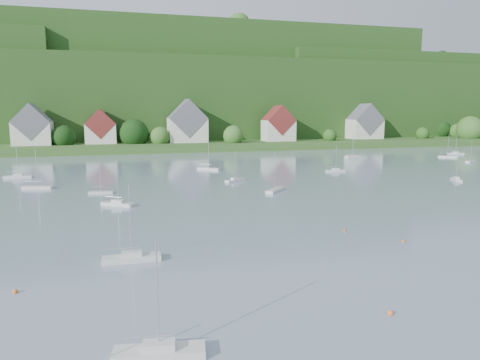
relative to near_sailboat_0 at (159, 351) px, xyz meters
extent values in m
cube|color=#2E5720|center=(20.95, 172.32, 1.06)|extent=(600.00, 60.00, 3.00)
cube|color=#1C3A12|center=(20.95, 247.32, 19.56)|extent=(620.00, 160.00, 40.00)
cube|color=#1C3A12|center=(30.95, 242.32, 27.56)|extent=(240.00, 130.00, 60.00)
cube|color=#1C3A12|center=(180.95, 227.32, 21.56)|extent=(200.00, 110.00, 48.00)
sphere|color=#2C5A21|center=(162.45, 152.55, 6.75)|extent=(12.88, 12.88, 12.88)
sphere|color=black|center=(160.30, 170.26, 5.96)|extent=(10.46, 10.46, 10.46)
sphere|color=#1F5018|center=(139.38, 157.22, 4.66)|extent=(6.45, 6.45, 6.45)
sphere|color=black|center=(172.96, 166.32, 6.03)|extent=(10.68, 10.68, 10.68)
sphere|color=#2C5A21|center=(14.16, 156.20, 5.22)|extent=(8.19, 8.19, 8.19)
sphere|color=#2C5A21|center=(174.92, 162.68, 5.97)|extent=(10.50, 10.50, 10.50)
sphere|color=#2C5A21|center=(-31.01, 158.39, 4.67)|extent=(6.49, 6.49, 6.49)
sphere|color=#2C5A21|center=(67.81, 164.41, 6.51)|extent=(12.16, 12.16, 12.16)
sphere|color=#2C5A21|center=(43.94, 152.26, 5.40)|extent=(8.73, 8.73, 8.73)
sphere|color=black|center=(-22.92, 158.19, 5.59)|extent=(9.32, 9.32, 9.32)
sphere|color=#1F5018|center=(88.79, 154.01, 4.59)|extent=(6.24, 6.24, 6.24)
sphere|color=black|center=(110.38, 166.86, 5.21)|extent=(8.16, 8.16, 8.16)
sphere|color=#2C5A21|center=(165.72, 164.64, 5.19)|extent=(8.09, 8.09, 8.09)
sphere|color=black|center=(3.95, 158.68, 6.44)|extent=(11.92, 11.92, 11.92)
sphere|color=black|center=(-47.21, 223.71, 50.82)|extent=(7.18, 7.18, 7.18)
sphere|color=#1F5018|center=(60.45, 227.35, 59.81)|extent=(12.83, 12.83, 12.83)
sphere|color=#2C5A21|center=(-18.97, 214.50, 58.99)|extent=(8.18, 8.18, 8.18)
sphere|color=#1F5018|center=(22.06, 251.98, 59.79)|extent=(12.73, 12.73, 12.73)
sphere|color=#1F5018|center=(104.35, 216.86, 59.57)|extent=(11.50, 11.50, 11.50)
sphere|color=#1F5018|center=(81.67, 247.21, 60.12)|extent=(14.65, 14.65, 14.65)
sphere|color=#2C5A21|center=(60.21, 203.61, 59.65)|extent=(11.95, 11.95, 11.95)
sphere|color=#1F5018|center=(140.40, 210.90, 59.27)|extent=(9.76, 9.76, 9.76)
sphere|color=#2C5A21|center=(-26.19, 246.62, 58.80)|extent=(7.07, 7.07, 7.07)
sphere|color=black|center=(17.48, 215.63, 59.00)|extent=(8.21, 8.21, 8.21)
sphere|color=#2C5A21|center=(-1.87, 239.42, 59.70)|extent=(12.24, 12.24, 12.24)
sphere|color=#2C5A21|center=(135.46, 215.30, 59.14)|extent=(9.00, 9.00, 9.00)
sphere|color=#1F5018|center=(121.98, 230.29, 58.97)|extent=(8.03, 8.03, 8.03)
sphere|color=#2C5A21|center=(197.60, 230.63, 47.23)|extent=(9.52, 9.52, 9.52)
sphere|color=#2C5A21|center=(121.43, 230.68, 48.18)|extent=(14.97, 14.97, 14.97)
sphere|color=black|center=(182.87, 201.18, 46.88)|extent=(7.52, 7.52, 7.52)
sphere|color=#1F5018|center=(99.62, 228.14, 47.27)|extent=(9.78, 9.78, 9.78)
sphere|color=#1F5018|center=(140.64, 227.03, 47.66)|extent=(12.02, 12.02, 12.02)
sphere|color=black|center=(158.85, 208.34, 47.58)|extent=(11.57, 11.57, 11.57)
sphere|color=#1F5018|center=(143.38, 195.06, 47.77)|extent=(12.65, 12.65, 12.65)
sphere|color=#2C5A21|center=(163.59, 200.69, 47.01)|extent=(8.28, 8.28, 8.28)
sphere|color=black|center=(188.85, 236.63, 46.87)|extent=(7.47, 7.47, 7.47)
sphere|color=#2C5A21|center=(120.09, 219.55, 47.22)|extent=(9.48, 9.48, 9.48)
sphere|color=black|center=(210.39, 243.54, 41.04)|extent=(8.43, 8.43, 8.43)
sphere|color=#1F5018|center=(-19.02, 234.46, 41.66)|extent=(12.01, 12.01, 12.01)
sphere|color=black|center=(203.02, 217.00, 41.93)|extent=(13.54, 13.54, 13.54)
sphere|color=black|center=(139.62, 224.68, 42.20)|extent=(15.08, 15.08, 15.08)
sphere|color=#2C5A21|center=(129.36, 240.35, 42.36)|extent=(15.99, 15.99, 15.99)
sphere|color=black|center=(17.25, 244.53, 42.31)|extent=(15.72, 15.72, 15.72)
sphere|color=#2C5A21|center=(239.36, 273.82, 42.04)|extent=(14.17, 14.17, 14.17)
sphere|color=#1F5018|center=(31.84, 240.25, 41.41)|extent=(10.54, 10.54, 10.54)
cube|color=silver|center=(-34.05, 159.32, 7.06)|extent=(14.00, 10.00, 9.00)
cube|color=slate|center=(-34.05, 159.32, 11.56)|extent=(14.00, 10.40, 14.00)
cube|color=silver|center=(-9.05, 161.32, 6.56)|extent=(12.00, 9.00, 8.00)
cube|color=maroon|center=(-9.05, 161.32, 10.56)|extent=(12.00, 9.36, 12.00)
cube|color=silver|center=(25.95, 160.32, 7.56)|extent=(16.00, 11.00, 10.00)
cube|color=slate|center=(25.95, 160.32, 12.56)|extent=(16.00, 11.44, 16.00)
cube|color=silver|center=(65.95, 158.32, 7.06)|extent=(13.00, 10.00, 9.00)
cube|color=maroon|center=(65.95, 158.32, 11.56)|extent=(13.00, 10.40, 13.00)
cube|color=silver|center=(110.95, 162.32, 7.06)|extent=(15.00, 10.00, 9.00)
cube|color=slate|center=(110.95, 162.32, 11.56)|extent=(15.00, 10.40, 15.00)
cube|color=silver|center=(0.00, 0.00, -0.14)|extent=(6.25, 2.54, 0.61)
cube|color=silver|center=(0.00, 0.00, 0.42)|extent=(2.27, 1.48, 0.50)
cylinder|color=silver|center=(0.00, 0.00, 3.96)|extent=(0.10, 0.10, 7.59)
cylinder|color=silver|center=(-0.90, 0.13, 1.07)|extent=(3.32, 0.55, 0.08)
cube|color=silver|center=(-1.20, 19.96, -0.13)|extent=(6.24, 1.82, 0.62)
cube|color=silver|center=(-1.20, 19.96, 0.43)|extent=(2.19, 1.25, 0.50)
cylinder|color=silver|center=(-1.20, 19.96, 4.07)|extent=(0.10, 0.10, 7.77)
cylinder|color=silver|center=(-2.14, 19.97, 1.08)|extent=(3.42, 0.12, 0.08)
sphere|color=orange|center=(18.39, 1.44, -0.44)|extent=(0.48, 0.48, 0.48)
sphere|color=orange|center=(26.96, 24.94, -0.44)|extent=(0.40, 0.40, 0.40)
sphere|color=orange|center=(31.48, 18.38, -0.44)|extent=(0.40, 0.40, 0.40)
sphere|color=orange|center=(-11.52, 13.98, -0.44)|extent=(0.47, 0.47, 0.47)
cube|color=silver|center=(119.15, 111.10, -0.15)|extent=(5.93, 3.04, 0.57)
cube|color=silver|center=(119.15, 111.10, 0.38)|extent=(2.22, 1.61, 0.50)
cylinder|color=silver|center=(119.15, 111.10, 3.70)|extent=(0.10, 0.10, 7.14)
cylinder|color=silver|center=(118.33, 111.33, 1.03)|extent=(3.05, 0.90, 0.08)
cube|color=silver|center=(27.89, 55.45, -0.14)|extent=(5.28, 5.45, 0.59)
cylinder|color=silver|center=(27.89, 55.45, 3.86)|extent=(0.10, 0.10, 7.42)
cylinder|color=silver|center=(27.28, 54.81, 1.05)|extent=(2.30, 2.43, 0.08)
cube|color=silver|center=(-25.90, 88.93, -0.12)|extent=(6.57, 2.28, 0.65)
cube|color=silver|center=(-25.90, 88.93, 0.46)|extent=(2.34, 1.43, 0.50)
cylinder|color=silver|center=(-25.90, 88.93, 4.24)|extent=(0.10, 0.10, 8.06)
cylinder|color=silver|center=(-26.86, 89.00, 1.11)|extent=(3.54, 0.34, 0.08)
cube|color=silver|center=(76.51, 111.88, -0.13)|extent=(6.30, 4.09, 0.61)
cylinder|color=silver|center=(76.51, 111.88, 4.01)|extent=(0.10, 0.10, 7.67)
cylinder|color=silver|center=(75.68, 111.50, 1.07)|extent=(3.11, 1.46, 0.08)
cube|color=silver|center=(73.52, 57.95, -0.20)|extent=(3.05, 4.83, 0.47)
cube|color=silver|center=(73.52, 57.95, 0.28)|extent=(1.49, 1.87, 0.50)
cylinder|color=silver|center=(73.52, 57.95, 2.96)|extent=(0.10, 0.10, 5.86)
cylinder|color=silver|center=(73.25, 57.31, 0.93)|extent=(1.08, 2.40, 0.08)
cube|color=silver|center=(-5.90, 62.57, -0.21)|extent=(4.76, 1.80, 0.46)
cylinder|color=silver|center=(-5.90, 62.57, 2.93)|extent=(0.10, 0.10, 5.81)
cylinder|color=silver|center=(-6.59, 62.65, 0.93)|extent=(2.55, 0.36, 0.08)
cube|color=silver|center=(23.38, 70.14, -0.18)|extent=(5.18, 3.73, 0.51)
cube|color=silver|center=(23.38, 70.14, 0.32)|extent=(2.06, 1.75, 0.50)
cylinder|color=silver|center=(23.38, 70.14, 3.28)|extent=(0.10, 0.10, 6.41)
cylinder|color=silver|center=(22.70, 69.77, 0.97)|extent=(2.51, 1.43, 0.08)
cube|color=silver|center=(-18.83, 71.66, -0.13)|extent=(6.35, 3.21, 0.61)
cylinder|color=silver|center=(-18.83, 71.66, 3.99)|extent=(0.10, 0.10, 7.64)
cylinder|color=silver|center=(-19.71, 71.89, 1.07)|extent=(3.27, 0.93, 0.08)
cube|color=silver|center=(-2.62, 49.82, -0.15)|extent=(5.81, 4.55, 0.59)
cube|color=silver|center=(-2.62, 49.82, 0.40)|extent=(2.34, 2.07, 0.50)
cylinder|color=silver|center=(-2.62, 49.82, 3.80)|extent=(0.10, 0.10, 7.32)
cylinder|color=silver|center=(-3.36, 50.29, 1.05)|extent=(2.75, 1.81, 0.08)
cube|color=silver|center=(76.21, 110.25, -0.15)|extent=(5.87, 2.43, 0.57)
cylinder|color=silver|center=(76.21, 110.25, 3.69)|extent=(0.10, 0.10, 7.12)
cylinder|color=silver|center=(75.37, 110.12, 1.03)|extent=(3.11, 0.55, 0.08)
cube|color=silver|center=(108.14, 102.33, -0.14)|extent=(5.81, 4.99, 0.60)
cylinder|color=silver|center=(108.14, 102.33, 3.92)|extent=(0.10, 0.10, 7.52)
cylinder|color=silver|center=(107.42, 102.88, 1.06)|extent=(2.68, 2.07, 0.08)
cube|color=silver|center=(53.53, 79.29, -0.18)|extent=(5.25, 1.72, 0.52)
cube|color=silver|center=(53.53, 79.29, 0.33)|extent=(1.86, 1.11, 0.50)
cylinder|color=silver|center=(53.53, 79.29, 3.32)|extent=(0.10, 0.10, 6.48)
cylinder|color=silver|center=(52.76, 79.33, 0.98)|extent=(2.85, 0.23, 0.08)
cube|color=silver|center=(105.23, 88.50, -0.19)|extent=(5.08, 3.53, 0.50)
cylinder|color=silver|center=(105.23, 88.50, 3.18)|extent=(0.10, 0.10, 6.25)
cylinder|color=silver|center=(104.57, 88.15, 0.96)|extent=(2.48, 1.33, 0.08)
cube|color=silver|center=(21.46, 91.60, -0.12)|extent=(6.26, 5.28, 0.64)
cylinder|color=silver|center=(21.46, 91.60, 4.23)|extent=(0.10, 0.10, 8.06)
cylinder|color=silver|center=(20.68, 92.17, 1.11)|extent=(2.90, 2.17, 0.08)
camera|label=1|loc=(-1.98, -27.75, 15.67)|focal=33.35mm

